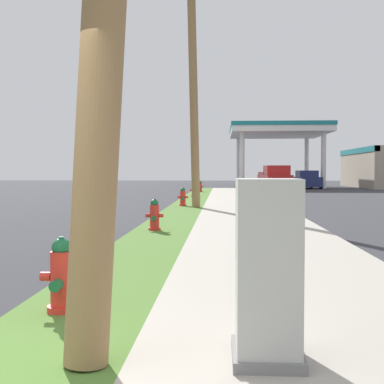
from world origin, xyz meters
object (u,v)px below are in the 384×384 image
(fire_hydrant_nearest, at_px, (62,279))
(truck_red_at_forecourt, at_px, (274,179))
(fire_hydrant_fifth, at_px, (200,187))
(utility_cabinet, at_px, (267,275))
(fire_hydrant_third, at_px, (183,198))
(fire_hydrant_second, at_px, (154,216))
(fire_hydrant_fourth, at_px, (194,191))
(car_navy_by_near_pump, at_px, (306,180))
(utility_pole_midground, at_px, (193,91))

(fire_hydrant_nearest, xyz_separation_m, truck_red_at_forecourt, (5.93, 37.18, 0.47))
(fire_hydrant_fifth, height_order, utility_cabinet, utility_cabinet)
(fire_hydrant_third, relative_size, truck_red_at_forecourt, 0.13)
(utility_cabinet, bearing_deg, fire_hydrant_third, 96.45)
(fire_hydrant_second, xyz_separation_m, truck_red_at_forecourt, (5.92, 30.19, 0.47))
(fire_hydrant_fourth, distance_m, fire_hydrant_fifth, 6.49)
(fire_hydrant_nearest, distance_m, car_navy_by_near_pump, 41.33)
(truck_red_at_forecourt, bearing_deg, fire_hydrant_second, -101.10)
(car_navy_by_near_pump, bearing_deg, fire_hydrant_fourth, -117.50)
(fire_hydrant_fifth, bearing_deg, car_navy_by_near_pump, 50.45)
(fire_hydrant_nearest, xyz_separation_m, fire_hydrant_third, (0.03, 15.55, 0.00))
(fire_hydrant_nearest, xyz_separation_m, car_navy_by_near_pump, (9.03, 40.33, 0.28))
(fire_hydrant_fourth, bearing_deg, fire_hydrant_nearest, -90.14)
(fire_hydrant_second, distance_m, fire_hydrant_third, 8.56)
(fire_hydrant_nearest, xyz_separation_m, utility_pole_midground, (0.50, 14.70, 4.15))
(fire_hydrant_third, bearing_deg, fire_hydrant_fourth, 89.77)
(fire_hydrant_nearest, xyz_separation_m, utility_cabinet, (1.92, -1.17, 0.30))
(fire_hydrant_third, xyz_separation_m, utility_cabinet, (1.89, -16.72, 0.30))
(fire_hydrant_second, bearing_deg, fire_hydrant_fourth, 89.82)
(utility_cabinet, bearing_deg, fire_hydrant_fifth, 93.28)
(utility_cabinet, height_order, car_navy_by_near_pump, car_navy_by_near_pump)
(car_navy_by_near_pump, bearing_deg, utility_cabinet, -99.73)
(fire_hydrant_third, bearing_deg, fire_hydrant_nearest, -90.10)
(fire_hydrant_third, relative_size, utility_pole_midground, 0.08)
(fire_hydrant_third, relative_size, fire_hydrant_fourth, 1.00)
(fire_hydrant_second, height_order, fire_hydrant_fifth, same)
(fire_hydrant_third, distance_m, truck_red_at_forecourt, 22.42)
(fire_hydrant_nearest, distance_m, fire_hydrant_fifth, 29.58)
(fire_hydrant_second, bearing_deg, fire_hydrant_third, 89.86)
(fire_hydrant_fifth, distance_m, car_navy_by_near_pump, 13.94)
(fire_hydrant_nearest, xyz_separation_m, fire_hydrant_fifth, (0.16, 29.58, 0.00))
(utility_pole_midground, distance_m, car_navy_by_near_pump, 27.29)
(fire_hydrant_third, distance_m, fire_hydrant_fourth, 7.54)
(fire_hydrant_fifth, bearing_deg, truck_red_at_forecourt, 52.77)
(utility_pole_midground, xyz_separation_m, car_navy_by_near_pump, (8.53, 25.63, -3.87))
(fire_hydrant_nearest, bearing_deg, truck_red_at_forecourt, 80.94)
(fire_hydrant_fourth, height_order, car_navy_by_near_pump, car_navy_by_near_pump)
(fire_hydrant_second, height_order, utility_pole_midground, utility_pole_midground)
(fire_hydrant_second, relative_size, truck_red_at_forecourt, 0.13)
(fire_hydrant_fourth, xyz_separation_m, fire_hydrant_fifth, (0.10, 6.49, 0.00))
(fire_hydrant_second, relative_size, fire_hydrant_fifth, 1.00)
(utility_pole_midground, bearing_deg, fire_hydrant_fifth, 91.33)
(fire_hydrant_nearest, distance_m, utility_cabinet, 2.27)
(fire_hydrant_second, relative_size, car_navy_by_near_pump, 0.16)
(car_navy_by_near_pump, bearing_deg, fire_hydrant_second, -105.15)
(utility_cabinet, bearing_deg, utility_pole_midground, 95.09)
(utility_pole_midground, relative_size, car_navy_by_near_pump, 1.91)
(fire_hydrant_nearest, distance_m, truck_red_at_forecourt, 37.65)
(fire_hydrant_nearest, distance_m, fire_hydrant_second, 6.99)
(car_navy_by_near_pump, bearing_deg, fire_hydrant_nearest, -102.63)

